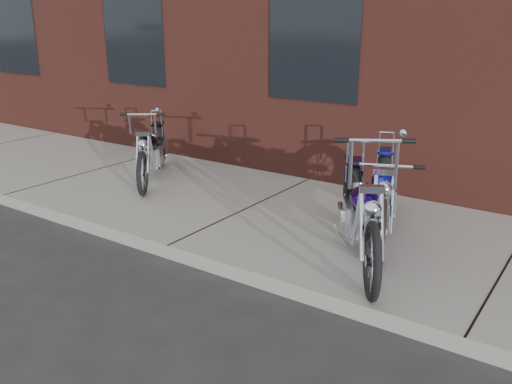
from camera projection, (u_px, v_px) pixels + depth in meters
The scene contains 5 objects.
ground at pixel (168, 259), 5.67m from camera, with size 120.00×120.00×0.00m, color #272728.
sidewalk at pixel (250, 212), 6.82m from camera, with size 22.00×3.00×0.15m, color #9B938A.
chopper_purple at pixel (360, 215), 5.28m from camera, with size 1.29×2.07×1.32m.
chopper_blue at pixel (383, 197), 5.86m from camera, with size 0.95×2.16×0.99m.
chopper_third at pixel (152, 154), 7.88m from camera, with size 1.31×1.75×1.06m.
Camera 1 is at (3.71, -3.74, 2.39)m, focal length 38.00 mm.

